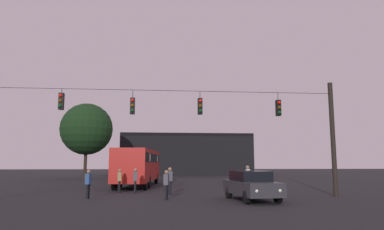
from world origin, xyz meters
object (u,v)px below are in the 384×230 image
at_px(car_far_left, 121,173).
at_px(pedestrian_far_side, 248,177).
at_px(pedestrian_trailing, 166,183).
at_px(pedestrian_crossing_center, 120,179).
at_px(pedestrian_crossing_left, 135,179).
at_px(city_bus, 139,164).
at_px(car_near_right, 251,185).
at_px(tree_left_silhouette, 87,129).
at_px(pedestrian_crossing_right, 170,179).
at_px(pedestrian_near_bus, 88,182).

relative_size(car_far_left, pedestrian_far_side, 2.48).
bearing_deg(pedestrian_trailing, pedestrian_crossing_center, 122.99).
xyz_separation_m(pedestrian_crossing_left, pedestrian_far_side, (7.40, 0.09, 0.12)).
relative_size(pedestrian_trailing, pedestrian_far_side, 0.88).
xyz_separation_m(city_bus, pedestrian_crossing_center, (-0.83, -6.40, -1.00)).
height_order(city_bus, car_near_right, city_bus).
height_order(city_bus, pedestrian_far_side, city_bus).
bearing_deg(pedestrian_crossing_left, pedestrian_trailing, -64.13).
bearing_deg(pedestrian_crossing_center, car_near_right, -36.12).
xyz_separation_m(car_near_right, tree_left_silhouette, (-13.93, 25.82, 5.32)).
relative_size(city_bus, pedestrian_crossing_left, 7.01).
bearing_deg(pedestrian_crossing_left, tree_left_silhouette, 109.84).
bearing_deg(pedestrian_crossing_right, pedestrian_crossing_left, 154.68).
relative_size(pedestrian_crossing_center, pedestrian_near_bus, 0.99).
relative_size(pedestrian_crossing_left, pedestrian_near_bus, 1.01).
height_order(pedestrian_crossing_left, pedestrian_crossing_right, pedestrian_crossing_right).
bearing_deg(pedestrian_trailing, car_far_left, 102.73).
height_order(pedestrian_crossing_center, pedestrian_crossing_right, pedestrian_crossing_right).
bearing_deg(pedestrian_near_bus, pedestrian_crossing_right, 24.29).
relative_size(car_far_left, tree_left_silhouette, 0.47).
distance_m(pedestrian_crossing_left, pedestrian_crossing_right, 2.43).
distance_m(car_near_right, tree_left_silhouette, 29.82).
bearing_deg(pedestrian_far_side, pedestrian_crossing_right, -167.82).
bearing_deg(car_near_right, pedestrian_trailing, 169.84).
xyz_separation_m(city_bus, car_near_right, (6.57, -11.80, -1.07)).
relative_size(car_near_right, pedestrian_trailing, 2.88).
height_order(city_bus, tree_left_silhouette, tree_left_silhouette).
distance_m(city_bus, pedestrian_crossing_left, 7.10).
xyz_separation_m(car_near_right, pedestrian_trailing, (-4.41, 0.79, 0.07)).
height_order(car_far_left, pedestrian_crossing_center, pedestrian_crossing_center).
height_order(pedestrian_crossing_right, pedestrian_far_side, pedestrian_far_side).
distance_m(pedestrian_near_bus, pedestrian_far_side, 10.24).
height_order(pedestrian_far_side, tree_left_silhouette, tree_left_silhouette).
height_order(pedestrian_crossing_right, pedestrian_near_bus, pedestrian_crossing_right).
xyz_separation_m(pedestrian_near_bus, tree_left_silhouette, (-5.26, 24.13, 5.24)).
bearing_deg(pedestrian_far_side, car_near_right, -102.32).
height_order(pedestrian_near_bus, pedestrian_far_side, pedestrian_far_side).
xyz_separation_m(pedestrian_crossing_left, tree_left_silhouette, (-7.59, 21.05, 5.22)).
bearing_deg(pedestrian_near_bus, city_bus, 78.25).
bearing_deg(car_far_left, pedestrian_far_side, -58.76).
bearing_deg(pedestrian_trailing, pedestrian_crossing_left, 115.87).
height_order(car_far_left, tree_left_silhouette, tree_left_silhouette).
xyz_separation_m(pedestrian_trailing, tree_left_silhouette, (-9.52, 25.03, 5.25)).
bearing_deg(pedestrian_trailing, pedestrian_crossing_right, 84.84).
relative_size(city_bus, pedestrian_crossing_right, 6.71).
xyz_separation_m(pedestrian_crossing_center, tree_left_silhouette, (-6.53, 20.41, 5.25)).
distance_m(pedestrian_crossing_right, pedestrian_near_bus, 4.97).
bearing_deg(tree_left_silhouette, pedestrian_far_side, -54.43).
height_order(pedestrian_crossing_left, pedestrian_near_bus, pedestrian_crossing_left).
relative_size(city_bus, pedestrian_crossing_center, 7.22).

